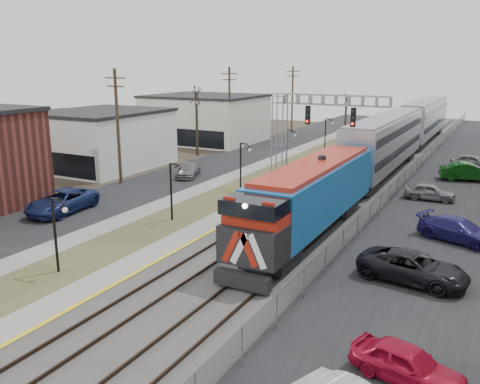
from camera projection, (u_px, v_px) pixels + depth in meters
The scene contains 23 objects.
street_west at pixel (208, 167), 52.54m from camera, with size 7.00×120.00×0.04m, color black.
sidewalk at pixel (247, 171), 50.50m from camera, with size 2.00×120.00×0.08m, color gray.
grass_median at pixel (274, 174), 49.14m from camera, with size 4.00×120.00×0.06m, color #4D532C.
platform at pixel (303, 176), 47.76m from camera, with size 2.00×120.00×0.24m, color gray.
ballast_bed at pixel (356, 182), 45.49m from camera, with size 8.00×120.00×0.20m, color #595651.
platform_edge at pixel (312, 176), 47.33m from camera, with size 0.24×120.00×0.01m, color gold.
track_near at pixel (334, 178), 46.36m from camera, with size 1.58×120.00×0.15m.
track_far at pixel (373, 182), 44.77m from camera, with size 1.58×120.00×0.15m.
train at pixel (394, 140), 51.03m from camera, with size 3.00×63.05×5.33m.
signal_gantry at pixel (300, 127), 39.40m from camera, with size 9.00×1.07×8.15m.
lampposts at pixel (174, 191), 34.34m from camera, with size 0.14×62.14×4.00m.
utility_poles at pixel (118, 127), 44.11m from camera, with size 0.28×80.28×10.00m.
fence at pixel (405, 179), 43.42m from camera, with size 0.04×120.00×1.60m, color gray.
buildings_west at pixel (59, 146), 46.87m from camera, with size 14.00×67.00×7.00m.
bare_trees at pixel (217, 135), 55.76m from camera, with size 12.30×42.30×5.95m.
car_lot_a at pixel (407, 365), 16.90m from camera, with size 1.55×3.84×1.31m, color maroon.
car_lot_c at pixel (413, 268), 24.71m from camera, with size 2.41×5.24×1.46m, color black.
car_lot_d at pixel (459, 231), 30.32m from camera, with size 1.97×4.85×1.41m, color navy.
car_lot_e at pixel (430, 192), 39.59m from camera, with size 1.54×3.82×1.30m, color slate.
car_lot_f at pixel (468, 172), 46.06m from camera, with size 1.71×4.90×1.61m, color #0B390C.
car_street_a at pixel (62, 202), 36.24m from camera, with size 2.67×5.80×1.61m, color navy.
car_street_b at pixel (188, 170), 47.78m from camera, with size 1.78×4.38×1.27m, color slate.
car_lot_g at pixel (472, 162), 51.32m from camera, with size 1.68×4.18×1.43m, color slate.
Camera 1 is at (15.56, -9.03, 10.42)m, focal length 38.00 mm.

